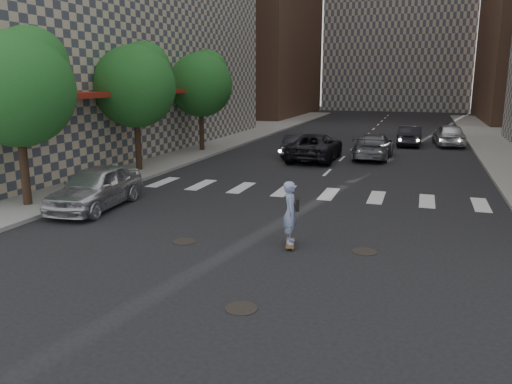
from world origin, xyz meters
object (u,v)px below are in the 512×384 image
tree_a (19,84)px  traffic_car_e (410,136)px  tree_b (137,83)px  skateboarder (291,213)px  silver_sedan (96,187)px  traffic_car_c (315,147)px  traffic_car_d (449,135)px  traffic_car_a (299,146)px  tree_c (202,82)px  traffic_car_b (373,146)px

tree_a → traffic_car_e: size_ratio=1.48×
tree_b → skateboarder: size_ratio=3.38×
silver_sedan → traffic_car_c: silver_sedan is taller
tree_a → traffic_car_e: (13.23, 23.70, -3.91)m
traffic_car_c → traffic_car_d: traffic_car_d is taller
traffic_car_a → tree_a: bearing=62.1°
tree_a → silver_sedan: tree_a is taller
traffic_car_a → traffic_car_c: traffic_car_c is taller
tree_c → traffic_car_e: tree_c is taller
tree_a → skateboarder: bearing=-7.0°
traffic_car_b → traffic_car_d: 9.21m
tree_c → silver_sedan: tree_c is taller
tree_c → traffic_car_e: 15.80m
tree_a → tree_b: size_ratio=1.00×
tree_c → traffic_car_e: (13.23, 7.70, -3.91)m
tree_a → tree_c: (0.00, 16.00, 0.00)m
skateboarder → traffic_car_c: size_ratio=0.34×
tree_c → traffic_car_b: size_ratio=1.24×
tree_b → silver_sedan: tree_b is taller
traffic_car_a → traffic_car_b: traffic_car_b is taller
tree_b → traffic_car_b: 14.67m
traffic_car_e → traffic_car_c: bearing=60.9°
tree_a → traffic_car_b: tree_a is taller
silver_sedan → traffic_car_b: 18.16m
tree_b → traffic_car_e: 20.90m
traffic_car_e → traffic_car_a: bearing=52.8°
tree_b → tree_c: 8.00m
silver_sedan → skateboarder: bearing=-18.7°
tree_b → tree_c: (0.00, 8.00, 0.00)m
tree_c → traffic_car_e: bearing=30.2°
skateboarder → traffic_car_d: size_ratio=0.40×
tree_b → traffic_car_c: size_ratio=1.15×
traffic_car_c → traffic_car_e: traffic_car_c is taller
traffic_car_c → traffic_car_a: bearing=-32.8°
traffic_car_c → silver_sedan: bearing=68.4°
traffic_car_a → traffic_car_e: 10.35m
tree_b → traffic_car_a: 10.92m
tree_a → skateboarder: 11.28m
tree_a → traffic_car_a: bearing=66.7°
silver_sedan → traffic_car_c: 15.20m
traffic_car_d → traffic_car_c: bearing=44.9°
tree_c → skateboarder: (10.61, -17.31, -3.62)m
traffic_car_a → tree_c: bearing=-7.7°
tree_a → traffic_car_a: size_ratio=1.53×
traffic_car_a → traffic_car_e: traffic_car_e is taller
traffic_car_b → traffic_car_c: (-3.29, -1.72, 0.03)m
tree_b → traffic_car_b: (11.25, 8.58, -3.87)m
skateboarder → silver_sedan: size_ratio=0.41×
tree_c → traffic_car_c: 8.91m
tree_a → traffic_car_e: bearing=60.8°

